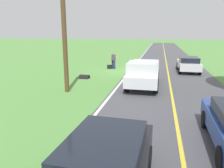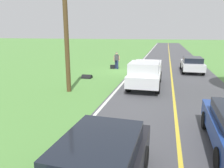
{
  "view_description": "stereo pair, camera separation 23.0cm",
  "coord_description": "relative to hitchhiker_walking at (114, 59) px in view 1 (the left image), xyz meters",
  "views": [
    {
      "loc": [
        -3.71,
        20.54,
        3.66
      ],
      "look_at": [
        -1.71,
        11.56,
        1.46
      ],
      "focal_mm": 34.64,
      "sensor_mm": 36.0,
      "label": 1
    },
    {
      "loc": [
        -3.93,
        20.49,
        3.66
      ],
      "look_at": [
        -1.71,
        11.56,
        1.46
      ],
      "focal_mm": 34.64,
      "sensor_mm": 36.0,
      "label": 2
    }
  ],
  "objects": [
    {
      "name": "ground_plane",
      "position": [
        -0.91,
        1.04,
        -0.98
      ],
      "size": [
        200.0,
        200.0,
        0.0
      ],
      "primitive_type": "plane",
      "color": "#568E42"
    },
    {
      "name": "road_surface",
      "position": [
        -5.43,
        1.04,
        -0.98
      ],
      "size": [
        7.5,
        120.0,
        0.0
      ],
      "primitive_type": "cube",
      "color": "#47474C",
      "rests_on": "ground"
    },
    {
      "name": "lane_edge_line",
      "position": [
        -1.86,
        1.04,
        -0.98
      ],
      "size": [
        0.16,
        117.6,
        0.0
      ],
      "primitive_type": "cube",
      "color": "silver",
      "rests_on": "ground"
    },
    {
      "name": "lane_centre_line",
      "position": [
        -5.43,
        1.04,
        -0.98
      ],
      "size": [
        0.14,
        117.6,
        0.0
      ],
      "primitive_type": "cube",
      "color": "gold",
      "rests_on": "ground"
    },
    {
      "name": "hitchhiker_walking",
      "position": [
        0.0,
        0.0,
        0.0
      ],
      "size": [
        0.62,
        0.51,
        1.75
      ],
      "color": "navy",
      "rests_on": "ground"
    },
    {
      "name": "suitcase_carried",
      "position": [
        0.41,
        0.11,
        -0.77
      ],
      "size": [
        0.47,
        0.23,
        0.41
      ],
      "primitive_type": "cube",
      "rotation": [
        0.0,
        0.0,
        1.64
      ],
      "color": "black",
      "rests_on": "ground"
    },
    {
      "name": "pickup_truck_passing",
      "position": [
        -3.57,
        7.0,
        -0.01
      ],
      "size": [
        2.11,
        5.4,
        1.82
      ],
      "color": "silver",
      "rests_on": "ground"
    },
    {
      "name": "sedan_ahead_same_lane",
      "position": [
        -3.52,
        17.55,
        -0.23
      ],
      "size": [
        2.05,
        4.46,
        1.41
      ],
      "color": "black",
      "rests_on": "ground"
    },
    {
      "name": "sedan_near_oncoming",
      "position": [
        -7.31,
        0.07,
        -0.23
      ],
      "size": [
        1.94,
        4.41,
        1.41
      ],
      "color": "silver",
      "rests_on": "ground"
    },
    {
      "name": "utility_pole_roadside",
      "position": [
        1.02,
        9.29,
        2.62
      ],
      "size": [
        0.28,
        0.28,
        7.19
      ],
      "primitive_type": "cylinder",
      "color": "brown",
      "rests_on": "ground"
    },
    {
      "name": "drainage_culvert",
      "position": [
        1.33,
        5.19,
        -0.98
      ],
      "size": [
        0.8,
        0.6,
        0.6
      ],
      "primitive_type": "cylinder",
      "rotation": [
        0.0,
        1.57,
        0.0
      ],
      "color": "black",
      "rests_on": "ground"
    }
  ]
}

